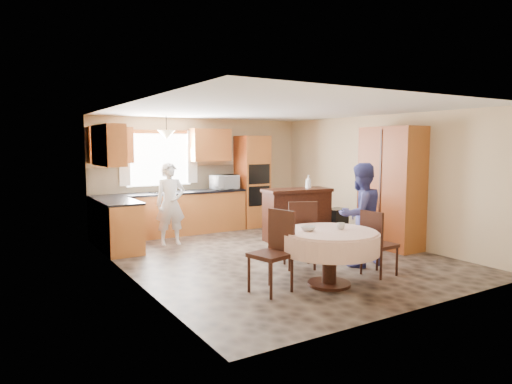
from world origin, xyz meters
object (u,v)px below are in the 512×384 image
object	(u,v)px
chair_left	(275,247)
chair_right	(376,240)
sideboard	(297,216)
oven_tower	(252,181)
dining_table	(330,243)
chair_back	(301,231)
person_sink	(170,204)
cupboard	(392,188)
person_dining	(360,215)

from	to	relation	value
chair_left	chair_right	bearing A→B (deg)	69.18
sideboard	chair_right	size ratio (longest dim) A/B	1.41
sideboard	oven_tower	bearing A→B (deg)	95.19
dining_table	chair_right	world-z (taller)	chair_right
chair_back	person_sink	world-z (taller)	person_sink
oven_tower	cupboard	xyz separation A→B (m)	(1.07, -3.25, 0.06)
oven_tower	chair_left	size ratio (longest dim) A/B	1.98
oven_tower	person_sink	bearing A→B (deg)	-159.60
oven_tower	person_dining	bearing A→B (deg)	-95.12
cupboard	chair_back	bearing A→B (deg)	-172.28
person_dining	chair_left	bearing A→B (deg)	11.76
dining_table	person_dining	size ratio (longest dim) A/B	0.82
cupboard	chair_left	bearing A→B (deg)	-163.04
chair_back	person_dining	bearing A→B (deg)	-176.75
chair_left	chair_back	size ratio (longest dim) A/B	1.00
sideboard	chair_left	size ratio (longest dim) A/B	1.28
dining_table	chair_left	bearing A→B (deg)	165.66
oven_tower	cupboard	size ratio (longest dim) A/B	0.94
dining_table	chair_left	xyz separation A→B (m)	(-0.76, 0.20, -0.00)
chair_right	chair_left	bearing A→B (deg)	78.19
sideboard	cupboard	world-z (taller)	cupboard
cupboard	person_dining	size ratio (longest dim) A/B	1.37
cupboard	dining_table	xyz separation A→B (m)	(-2.50, -1.19, -0.53)
sideboard	chair_left	xyz separation A→B (m)	(-2.15, -2.42, 0.10)
oven_tower	chair_left	world-z (taller)	oven_tower
dining_table	person_sink	xyz separation A→B (m)	(-0.92, 3.56, 0.20)
dining_table	person_dining	world-z (taller)	person_dining
chair_right	sideboard	bearing A→B (deg)	-15.67
oven_tower	sideboard	size ratio (longest dim) A/B	1.55
cupboard	dining_table	size ratio (longest dim) A/B	1.68
person_dining	chair_back	bearing A→B (deg)	-19.25
chair_right	person_sink	bearing A→B (deg)	22.07
oven_tower	chair_back	size ratio (longest dim) A/B	1.99
chair_back	person_sink	xyz separation A→B (m)	(-1.09, 2.69, 0.20)
chair_back	person_sink	distance (m)	2.91
sideboard	dining_table	distance (m)	2.97
chair_back	cupboard	bearing A→B (deg)	-148.33
chair_right	cupboard	bearing A→B (deg)	-58.17
person_sink	person_dining	xyz separation A→B (m)	(2.00, -3.03, 0.03)
oven_tower	chair_left	xyz separation A→B (m)	(-2.19, -4.24, -0.47)
cupboard	person_sink	bearing A→B (deg)	145.29
person_sink	person_dining	world-z (taller)	person_dining
oven_tower	chair_back	world-z (taller)	oven_tower
cupboard	dining_table	distance (m)	2.82
chair_left	chair_back	distance (m)	1.15
chair_back	person_dining	size ratio (longest dim) A/B	0.65
chair_right	person_dining	bearing A→B (deg)	-25.48
dining_table	person_sink	bearing A→B (deg)	104.54
sideboard	cupboard	bearing A→B (deg)	-45.56
oven_tower	dining_table	distance (m)	4.68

